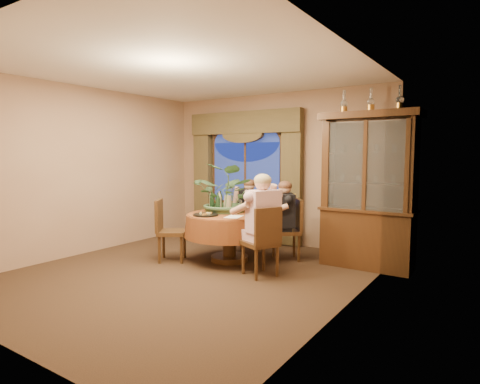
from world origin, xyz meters
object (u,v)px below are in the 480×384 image
Objects in this scene: wine_bottle_0 at (219,202)px; wine_bottle_4 at (211,201)px; oil_lamp_right at (400,98)px; person_pink at (263,225)px; wine_bottle_1 at (218,203)px; wine_bottle_2 at (220,201)px; dining_table at (229,237)px; person_scarf at (286,221)px; chair_front_left at (172,231)px; olive_bowl at (230,212)px; china_cabinet at (368,191)px; oil_lamp_center at (371,100)px; centerpiece_plant at (228,171)px; stoneware_vase at (228,204)px; chair_back_right at (286,230)px; wine_bottle_3 at (212,202)px; person_back at (250,214)px; chair_right at (260,241)px; chair_back at (254,222)px; oil_lamp_left at (344,102)px.

wine_bottle_4 is at bearing -176.82° from wine_bottle_0.
person_pink is at bearing -141.21° from oil_lamp_right.
wine_bottle_2 is at bearing 119.30° from wine_bottle_1.
wine_bottle_1 and wine_bottle_2 have the same top height.
person_scarf reaches higher than dining_table.
chair_front_left is 0.85m from wine_bottle_1.
olive_bowl is 0.42× the size of wine_bottle_0.
wine_bottle_0 is at bearing -160.68° from china_cabinet.
oil_lamp_center is 2.39m from centerpiece_plant.
china_cabinet is at bearing 19.32° from wine_bottle_0.
person_pink is 4.28× the size of wine_bottle_2.
stoneware_vase is at bearing -160.50° from china_cabinet.
chair_back_right reaches higher than dining_table.
wine_bottle_3 is (-0.24, -0.11, 0.03)m from stoneware_vase.
oil_lamp_right is (0.40, 0.00, 1.31)m from china_cabinet.
china_cabinet is 1.84× the size of person_back.
stoneware_vase is at bearing 86.92° from chair_right.
person_pink is 1.22× the size of centerpiece_plant.
centerpiece_plant is at bearing 17.66° from wine_bottle_4.
centerpiece_plant is at bearing 77.12° from chair_back_right.
person_back is (0.55, 1.41, 0.14)m from chair_front_left.
wine_bottle_4 is at bearing -162.34° from centerpiece_plant.
chair_right is at bearing 147.12° from chair_back_right.
wine_bottle_4 is (-1.13, -0.46, 0.28)m from person_scarf.
china_cabinet is at bearing 23.68° from dining_table.
dining_table is 1.12× the size of person_scarf.
person_pink is 1.06m from stoneware_vase.
chair_right is 3.62× the size of stoneware_vase.
wine_bottle_4 is (-2.71, -0.76, -1.54)m from oil_lamp_right.
chair_right is 1.43m from centerpiece_plant.
chair_back is 0.98m from wine_bottle_4.
wine_bottle_0 and wine_bottle_4 have the same top height.
chair_back_right is at bearing 39.68° from olive_bowl.
chair_front_left is 0.79m from wine_bottle_4.
wine_bottle_1 is (-0.07, -0.98, 0.44)m from chair_back.
person_scarf is 4.77× the size of stoneware_vase.
chair_front_left is at bearing 87.59° from chair_back_right.
olive_bowl is at bearing -10.61° from wine_bottle_4.
oil_lamp_left is at bearing -109.34° from chair_back_right.
chair_back_right is at bearing -167.04° from china_cabinet.
chair_back is 2.91× the size of wine_bottle_4.
wine_bottle_2 is at bearing -160.25° from oil_lamp_left.
dining_table is 4.29× the size of wine_bottle_1.
stoneware_vase is at bearing 86.44° from person_pink.
dining_table is 4.29× the size of wine_bottle_2.
centerpiece_plant is at bearing 122.91° from stoneware_vase.
chair_back is at bearing 86.16° from wine_bottle_1.
centerpiece_plant reaches higher than dining_table.
oil_lamp_right is at bearing 165.98° from person_back.
chair_back is at bearing 59.41° from person_pink.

